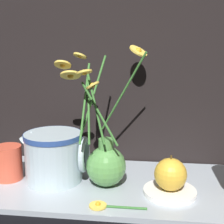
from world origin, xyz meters
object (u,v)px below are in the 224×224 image
yellow_mug (7,162)px  ceramic_pitcher (55,154)px  vase_with_flowers (105,158)px  orange_fruit (170,174)px

yellow_mug → ceramic_pitcher: size_ratio=0.51×
ceramic_pitcher → yellow_mug: bearing=-175.7°
vase_with_flowers → orange_fruit: bearing=-10.5°
ceramic_pitcher → vase_with_flowers: bearing=-6.3°
vase_with_flowers → yellow_mug: 0.24m
yellow_mug → orange_fruit: size_ratio=1.05×
ceramic_pitcher → orange_fruit: size_ratio=2.05×
yellow_mug → ceramic_pitcher: ceramic_pitcher is taller
yellow_mug → ceramic_pitcher: bearing=4.3°
yellow_mug → ceramic_pitcher: (0.12, 0.01, 0.02)m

